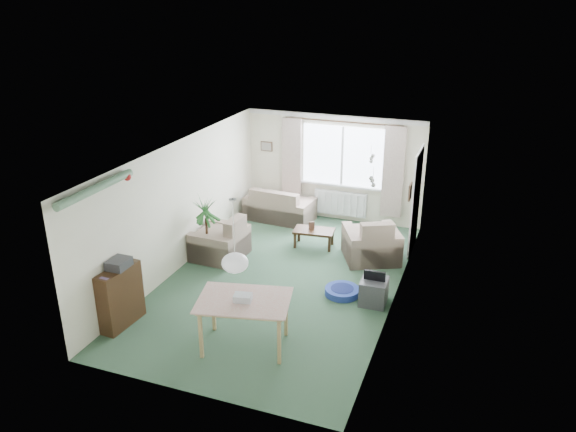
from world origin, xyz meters
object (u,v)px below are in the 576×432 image
(armchair_left, at_px, (219,237))
(bookshelf, at_px, (121,297))
(houseplant, at_px, (207,230))
(pet_bed, at_px, (342,291))
(armchair_corner, at_px, (372,238))
(dining_table, at_px, (245,324))
(tv_cube, at_px, (374,292))
(sofa, at_px, (280,204))
(coffee_table, at_px, (314,238))

(armchair_left, bearing_deg, bookshelf, -4.50)
(houseplant, xyz_separation_m, pet_bed, (2.79, -0.40, -0.58))
(armchair_corner, height_order, armchair_left, armchair_corner)
(dining_table, bearing_deg, tv_cube, 50.98)
(sofa, height_order, dining_table, same)
(armchair_corner, height_order, coffee_table, armchair_corner)
(sofa, distance_m, houseplant, 2.52)
(sofa, xyz_separation_m, coffee_table, (1.18, -1.13, -0.20))
(dining_table, relative_size, pet_bed, 2.04)
(dining_table, bearing_deg, armchair_left, 123.44)
(sofa, xyz_separation_m, houseplant, (-0.55, -2.45, 0.26))
(coffee_table, height_order, dining_table, dining_table)
(sofa, relative_size, armchair_corner, 1.52)
(sofa, xyz_separation_m, armchair_left, (-0.40, -2.23, 0.05))
(sofa, bearing_deg, armchair_corner, 156.02)
(pet_bed, bearing_deg, houseplant, 171.87)
(bookshelf, distance_m, tv_cube, 4.07)
(armchair_corner, xyz_separation_m, pet_bed, (-0.16, -1.55, -0.39))
(armchair_left, xyz_separation_m, coffee_table, (1.58, 1.10, -0.25))
(armchair_corner, height_order, bookshelf, bookshelf)
(coffee_table, height_order, houseplant, houseplant)
(sofa, distance_m, armchair_left, 2.27)
(dining_table, bearing_deg, pet_bed, 64.13)
(armchair_corner, xyz_separation_m, houseplant, (-2.94, -1.15, 0.19))
(sofa, height_order, coffee_table, sofa)
(houseplant, relative_size, pet_bed, 2.15)
(armchair_corner, distance_m, pet_bed, 1.61)
(sofa, relative_size, tv_cube, 3.23)
(armchair_corner, distance_m, tv_cube, 1.71)
(sofa, relative_size, dining_table, 1.25)
(dining_table, xyz_separation_m, pet_bed, (0.94, 1.95, -0.32))
(armchair_corner, bearing_deg, bookshelf, 23.39)
(sofa, relative_size, coffee_table, 1.88)
(sofa, relative_size, armchair_left, 1.59)
(armchair_left, bearing_deg, armchair_corner, 111.17)
(armchair_corner, bearing_deg, tv_cube, 78.14)
(armchair_corner, xyz_separation_m, armchair_left, (-2.79, -0.93, -0.02))
(sofa, relative_size, pet_bed, 2.56)
(sofa, distance_m, armchair_corner, 2.72)
(armchair_corner, relative_size, coffee_table, 1.24)
(coffee_table, xyz_separation_m, houseplant, (-1.73, -1.32, 0.46))
(armchair_left, height_order, dining_table, armchair_left)
(bookshelf, distance_m, houseplant, 2.49)
(armchair_left, distance_m, pet_bed, 2.73)
(armchair_corner, height_order, pet_bed, armchair_corner)
(armchair_left, relative_size, dining_table, 0.79)
(dining_table, distance_m, tv_cube, 2.40)
(dining_table, relative_size, tv_cube, 2.58)
(bookshelf, relative_size, houseplant, 0.75)
(armchair_corner, relative_size, armchair_left, 1.04)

